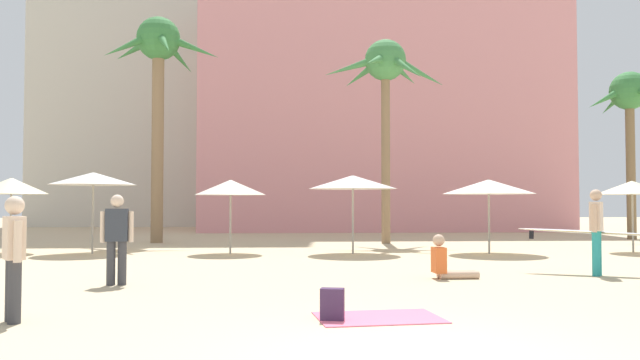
{
  "coord_description": "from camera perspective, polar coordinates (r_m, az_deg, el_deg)",
  "views": [
    {
      "loc": [
        -1.31,
        -6.21,
        1.52
      ],
      "look_at": [
        -0.63,
        5.58,
        1.95
      ],
      "focal_mm": 35.49,
      "sensor_mm": 36.0,
      "label": 1
    }
  ],
  "objects": [
    {
      "name": "person_mid_left",
      "position": [
        13.09,
        11.34,
        -7.36
      ],
      "size": [
        0.92,
        0.42,
        0.89
      ],
      "rotation": [
        0.0,
        0.0,
        0.04
      ],
      "color": "#D1A889",
      "rests_on": "ground"
    },
    {
      "name": "hotel_pink",
      "position": [
        37.41,
        5.28,
        6.36
      ],
      "size": [
        19.93,
        8.59,
        14.04
      ],
      "primitive_type": "cube",
      "color": "pink",
      "rests_on": "ground"
    },
    {
      "name": "cafe_umbrella_5",
      "position": [
        21.85,
        26.32,
        -0.62
      ],
      "size": [
        2.12,
        2.12,
        2.21
      ],
      "color": "gray",
      "rests_on": "ground"
    },
    {
      "name": "beach_towel",
      "position": [
        8.59,
        5.3,
        -12.24
      ],
      "size": [
        1.74,
        1.27,
        0.01
      ],
      "primitive_type": "cube",
      "rotation": [
        0.0,
        0.0,
        0.11
      ],
      "color": "#EF6684",
      "rests_on": "ground"
    },
    {
      "name": "cafe_umbrella_1",
      "position": [
        19.33,
        -8.07,
        -0.67
      ],
      "size": [
        2.15,
        2.15,
        2.23
      ],
      "color": "gray",
      "rests_on": "ground"
    },
    {
      "name": "backpack",
      "position": [
        8.33,
        1.12,
        -11.21
      ],
      "size": [
        0.33,
        0.29,
        0.42
      ],
      "rotation": [
        0.0,
        0.0,
        1.36
      ],
      "color": "#3C2646",
      "rests_on": "ground"
    },
    {
      "name": "ground",
      "position": [
        6.52,
        8.67,
        -15.56
      ],
      "size": [
        120.0,
        120.0,
        0.0
      ],
      "primitive_type": "plane",
      "color": "#C6B28C"
    },
    {
      "name": "palm_tree_center",
      "position": [
        24.52,
        5.92,
        9.5
      ],
      "size": [
        4.66,
        4.33,
        7.76
      ],
      "color": "#896B4C",
      "rests_on": "ground"
    },
    {
      "name": "person_far_right",
      "position": [
        9.02,
        -25.88,
        -5.96
      ],
      "size": [
        0.4,
        0.56,
        1.61
      ],
      "rotation": [
        0.0,
        0.0,
        0.56
      ],
      "color": "#3D3D42",
      "rests_on": "ground"
    },
    {
      "name": "cafe_umbrella_0",
      "position": [
        19.72,
        14.96,
        -0.59
      ],
      "size": [
        2.76,
        2.76,
        2.23
      ],
      "color": "gray",
      "rests_on": "ground"
    },
    {
      "name": "cafe_umbrella_2",
      "position": [
        21.45,
        -26.07,
        -0.48
      ],
      "size": [
        2.16,
        2.16,
        2.3
      ],
      "color": "gray",
      "rests_on": "ground"
    },
    {
      "name": "palm_tree_far_left",
      "position": [
        29.95,
        26.14,
        6.28
      ],
      "size": [
        4.25,
        4.26,
        7.09
      ],
      "color": "brown",
      "rests_on": "ground"
    },
    {
      "name": "cafe_umbrella_4",
      "position": [
        20.35,
        -19.76,
        0.11
      ],
      "size": [
        2.57,
        2.57,
        2.46
      ],
      "color": "gray",
      "rests_on": "ground"
    },
    {
      "name": "cafe_umbrella_3",
      "position": [
        19.09,
        2.98,
        -0.19
      ],
      "size": [
        2.66,
        2.66,
        2.36
      ],
      "color": "gray",
      "rests_on": "ground"
    },
    {
      "name": "person_mid_right",
      "position": [
        14.62,
        23.43,
        -4.14
      ],
      "size": [
        2.79,
        1.66,
        1.81
      ],
      "rotation": [
        0.0,
        0.0,
        5.67
      ],
      "color": "teal",
      "rests_on": "ground"
    },
    {
      "name": "person_near_right",
      "position": [
        12.38,
        -17.85,
        -4.79
      ],
      "size": [
        0.61,
        0.27,
        1.68
      ],
      "rotation": [
        0.0,
        0.0,
        1.7
      ],
      "color": "#3D3D42",
      "rests_on": "ground"
    },
    {
      "name": "palm_tree_left",
      "position": [
        25.59,
        -14.35,
        10.25
      ],
      "size": [
        4.51,
        4.45,
        8.72
      ],
      "color": "#896B4C",
      "rests_on": "ground"
    }
  ]
}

